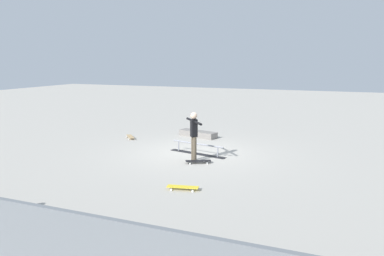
# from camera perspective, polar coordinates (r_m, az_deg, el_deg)

# --- Properties ---
(ground_plane) EXTENTS (60.00, 60.00, 0.00)m
(ground_plane) POSITION_cam_1_polar(r_m,az_deg,el_deg) (13.17, 0.40, -3.87)
(ground_plane) COLOR #ADA89E
(grind_rail) EXTENTS (2.20, 0.72, 0.38)m
(grind_rail) POSITION_cam_1_polar(r_m,az_deg,el_deg) (13.06, 0.83, -3.25)
(grind_rail) COLOR black
(grind_rail) RESTS_ON ground_plane
(skate_ledge) EXTENTS (1.76, 0.92, 0.25)m
(skate_ledge) POSITION_cam_1_polar(r_m,az_deg,el_deg) (15.97, 0.91, -0.89)
(skate_ledge) COLOR gray
(skate_ledge) RESTS_ON ground_plane
(skater_main) EXTENTS (0.91, 1.00, 1.58)m
(skater_main) POSITION_cam_1_polar(r_m,az_deg,el_deg) (12.00, 0.29, -0.76)
(skater_main) COLOR brown
(skater_main) RESTS_ON ground_plane
(skateboard_main) EXTENTS (0.80, 0.54, 0.09)m
(skateboard_main) POSITION_cam_1_polar(r_m,az_deg,el_deg) (11.92, 0.96, -5.02)
(skateboard_main) COLOR black
(skateboard_main) RESTS_ON ground_plane
(loose_skateboard_yellow) EXTENTS (0.82, 0.38, 0.09)m
(loose_skateboard_yellow) POSITION_cam_1_polar(r_m,az_deg,el_deg) (9.56, -1.41, -8.92)
(loose_skateboard_yellow) COLOR yellow
(loose_skateboard_yellow) RESTS_ON ground_plane
(loose_skateboard_natural) EXTENTS (0.68, 0.73, 0.09)m
(loose_skateboard_natural) POSITION_cam_1_polar(r_m,az_deg,el_deg) (15.87, -9.31, -1.29)
(loose_skateboard_natural) COLOR tan
(loose_skateboard_natural) RESTS_ON ground_plane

